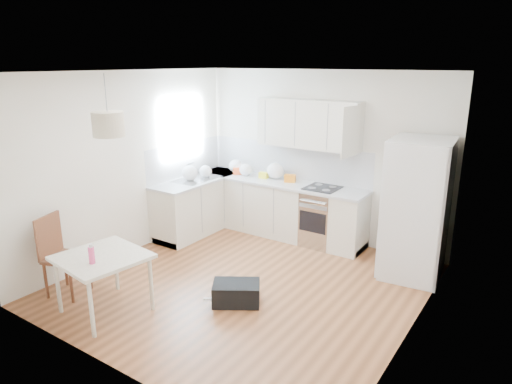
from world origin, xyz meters
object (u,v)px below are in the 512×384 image
refrigerator (418,209)px  gym_bag (236,293)px  dining_chair (66,256)px  dining_table (102,262)px

refrigerator → gym_bag: bearing=-132.9°
refrigerator → dining_chair: (-3.41, -2.99, -0.43)m
dining_table → gym_bag: dining_table is taller
dining_table → dining_chair: (-0.73, 0.02, -0.12)m
refrigerator → dining_chair: refrigerator is taller
dining_table → dining_chair: bearing=-173.4°
dining_chair → gym_bag: (1.88, 0.98, -0.38)m
refrigerator → dining_table: (-2.68, -3.00, -0.31)m
dining_table → refrigerator: bearing=56.2°
dining_chair → gym_bag: 2.16m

